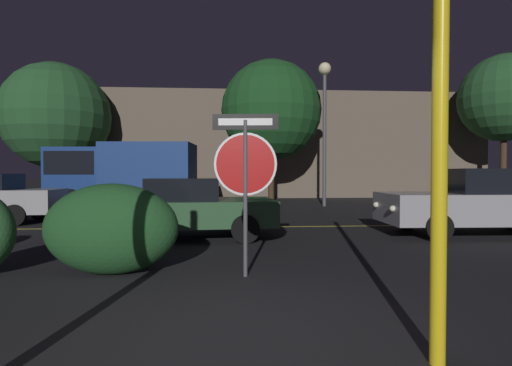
# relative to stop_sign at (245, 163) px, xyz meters

# --- Properties ---
(ground_plane) EXTENTS (260.00, 260.00, 0.00)m
(ground_plane) POSITION_rel_stop_sign_xyz_m (-0.26, -2.27, -1.61)
(ground_plane) COLOR black
(road_center_stripe) EXTENTS (38.14, 0.12, 0.01)m
(road_center_stripe) POSITION_rel_stop_sign_xyz_m (-0.26, 5.20, -1.60)
(road_center_stripe) COLOR gold
(road_center_stripe) RESTS_ON ground_plane
(stop_sign) EXTENTS (0.93, 0.11, 2.30)m
(stop_sign) POSITION_rel_stop_sign_xyz_m (0.00, 0.00, 0.00)
(stop_sign) COLOR #4C4C51
(stop_sign) RESTS_ON ground_plane
(yellow_pole_right) EXTENTS (0.12, 0.12, 3.42)m
(yellow_pole_right) POSITION_rel_stop_sign_xyz_m (1.36, -2.70, 0.10)
(yellow_pole_right) COLOR yellow
(yellow_pole_right) RESTS_ON ground_plane
(hedge_bush_2) EXTENTS (1.92, 1.02, 1.32)m
(hedge_bush_2) POSITION_rel_stop_sign_xyz_m (-1.93, 0.27, -0.95)
(hedge_bush_2) COLOR #1E4C23
(hedge_bush_2) RESTS_ON ground_plane
(passing_car_2) EXTENTS (4.07, 2.22, 1.35)m
(passing_car_2) POSITION_rel_stop_sign_xyz_m (-1.18, 3.54, -0.92)
(passing_car_2) COLOR #335B38
(passing_car_2) RESTS_ON ground_plane
(passing_car_3) EXTENTS (4.65, 1.97, 1.57)m
(passing_car_3) POSITION_rel_stop_sign_xyz_m (5.70, 3.42, -0.84)
(passing_car_3) COLOR #9E9EA3
(passing_car_3) RESTS_ON ground_plane
(delivery_truck) EXTENTS (6.06, 2.81, 2.73)m
(delivery_truck) POSITION_rel_stop_sign_xyz_m (-4.83, 11.69, -0.06)
(delivery_truck) COLOR navy
(delivery_truck) RESTS_ON ground_plane
(street_lamp) EXTENTS (0.56, 0.56, 6.37)m
(street_lamp) POSITION_rel_stop_sign_xyz_m (4.01, 11.88, 3.01)
(street_lamp) COLOR #4C4C51
(street_lamp) RESTS_ON ground_plane
(tree_0) EXTENTS (5.14, 5.14, 7.26)m
(tree_0) POSITION_rel_stop_sign_xyz_m (1.94, 14.88, 3.08)
(tree_0) COLOR #422D1E
(tree_0) RESTS_ON ground_plane
(tree_1) EXTENTS (5.59, 5.59, 7.31)m
(tree_1) POSITION_rel_stop_sign_xyz_m (-9.42, 16.34, 2.90)
(tree_1) COLOR #422D1E
(tree_1) RESTS_ON ground_plane
(tree_2) EXTENTS (4.66, 4.66, 7.85)m
(tree_2) POSITION_rel_stop_sign_xyz_m (14.57, 14.99, 3.90)
(tree_2) COLOR #422D1E
(tree_2) RESTS_ON ground_plane
(building_backdrop) EXTENTS (26.44, 3.58, 6.40)m
(building_backdrop) POSITION_rel_stop_sign_xyz_m (2.38, 19.58, 1.59)
(building_backdrop) COLOR #6B5B4C
(building_backdrop) RESTS_ON ground_plane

